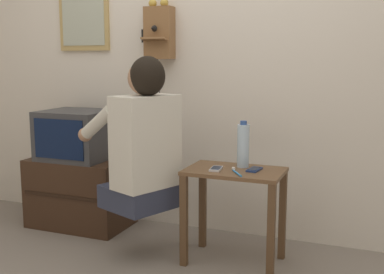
# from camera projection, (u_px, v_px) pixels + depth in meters

# --- Properties ---
(wall_back) EXTENTS (6.80, 0.05, 2.55)m
(wall_back) POSITION_uv_depth(u_px,v_px,m) (209.00, 49.00, 3.28)
(wall_back) COLOR beige
(wall_back) RESTS_ON ground_plane
(side_table) EXTENTS (0.57, 0.36, 0.57)m
(side_table) POSITION_uv_depth(u_px,v_px,m) (234.00, 192.00, 2.83)
(side_table) COLOR brown
(side_table) RESTS_ON ground_plane
(person) EXTENTS (0.64, 0.56, 0.91)m
(person) POSITION_uv_depth(u_px,v_px,m) (143.00, 140.00, 2.84)
(person) COLOR #2D3347
(person) RESTS_ON ground_plane
(tv_stand) EXTENTS (0.70, 0.44, 0.50)m
(tv_stand) POSITION_uv_depth(u_px,v_px,m) (81.00, 192.00, 3.50)
(tv_stand) COLOR #382316
(tv_stand) RESTS_ON ground_plane
(television) EXTENTS (0.48, 0.42, 0.35)m
(television) POSITION_uv_depth(u_px,v_px,m) (77.00, 135.00, 3.43)
(television) COLOR #38383A
(television) RESTS_ON tv_stand
(wall_phone_antique) EXTENTS (0.24, 0.19, 0.78)m
(wall_phone_antique) POSITION_uv_depth(u_px,v_px,m) (159.00, 32.00, 3.31)
(wall_phone_antique) COLOR brown
(framed_picture) EXTENTS (0.42, 0.03, 0.53)m
(framed_picture) POSITION_uv_depth(u_px,v_px,m) (84.00, 14.00, 3.56)
(framed_picture) COLOR tan
(cell_phone_held) EXTENTS (0.07, 0.13, 0.01)m
(cell_phone_held) POSITION_uv_depth(u_px,v_px,m) (216.00, 169.00, 2.80)
(cell_phone_held) COLOR silver
(cell_phone_held) RESTS_ON side_table
(cell_phone_spare) EXTENTS (0.07, 0.13, 0.01)m
(cell_phone_spare) POSITION_uv_depth(u_px,v_px,m) (254.00, 169.00, 2.78)
(cell_phone_spare) COLOR navy
(cell_phone_spare) RESTS_ON side_table
(water_bottle) EXTENTS (0.07, 0.07, 0.28)m
(water_bottle) POSITION_uv_depth(u_px,v_px,m) (243.00, 145.00, 2.85)
(water_bottle) COLOR #ADC6DB
(water_bottle) RESTS_ON side_table
(toothbrush) EXTENTS (0.10, 0.14, 0.02)m
(toothbrush) POSITION_uv_depth(u_px,v_px,m) (236.00, 172.00, 2.71)
(toothbrush) COLOR #338CD8
(toothbrush) RESTS_ON side_table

